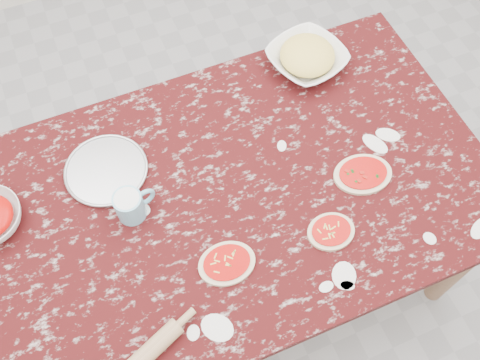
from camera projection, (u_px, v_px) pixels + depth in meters
name	position (u px, v px, depth m)	size (l,w,h in m)	color
ground	(240.00, 268.00, 2.32)	(4.00, 4.00, 0.00)	gray
worktable	(240.00, 200.00, 1.74)	(1.60, 1.00, 0.75)	#330A0B
pizza_tray	(106.00, 171.00, 1.69)	(0.26, 0.26, 0.01)	#B2B2B7
cheese_bowl	(307.00, 59.00, 1.89)	(0.26, 0.26, 0.06)	white
flour_mug	(131.00, 205.00, 1.58)	(0.13, 0.09, 0.10)	#73B9D6
pizza_left	(227.00, 263.00, 1.54)	(0.18, 0.14, 0.02)	beige
pizza_mid	(331.00, 231.00, 1.59)	(0.15, 0.13, 0.02)	beige
pizza_right	(363.00, 174.00, 1.68)	(0.21, 0.17, 0.02)	beige
rolling_pin	(143.00, 358.00, 1.39)	(0.05, 0.05, 0.25)	tan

